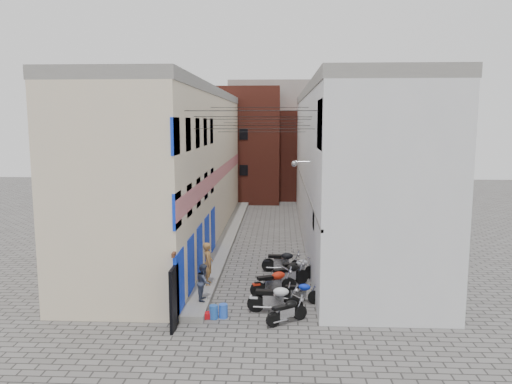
% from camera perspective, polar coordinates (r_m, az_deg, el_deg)
% --- Properties ---
extents(ground, '(90.00, 90.00, 0.00)m').
position_cam_1_polar(ground, '(18.20, -0.91, -14.93)').
color(ground, '#5C5957').
rests_on(ground, ground).
extents(plinth, '(0.90, 26.00, 0.25)m').
position_cam_1_polar(plinth, '(30.68, -3.15, -5.06)').
color(plinth, slate).
rests_on(plinth, ground).
extents(building_left, '(5.10, 27.00, 9.00)m').
position_cam_1_polar(building_left, '(30.39, -8.74, 3.09)').
color(building_left, beige).
rests_on(building_left, ground).
extents(building_right, '(5.94, 26.00, 9.00)m').
position_cam_1_polar(building_right, '(30.07, 10.28, 3.01)').
color(building_right, silver).
rests_on(building_right, ground).
extents(building_far_brick_left, '(6.00, 6.00, 10.00)m').
position_cam_1_polar(building_far_brick_left, '(44.86, -1.14, 5.43)').
color(building_far_brick_left, maroon).
rests_on(building_far_brick_left, ground).
extents(building_far_brick_right, '(5.00, 6.00, 8.00)m').
position_cam_1_polar(building_far_brick_right, '(46.85, 5.17, 4.29)').
color(building_far_brick_right, maroon).
rests_on(building_far_brick_right, ground).
extents(building_far_concrete, '(8.00, 5.00, 11.00)m').
position_cam_1_polar(building_far_concrete, '(50.74, 1.60, 6.31)').
color(building_far_concrete, slate).
rests_on(building_far_concrete, ground).
extents(far_shopfront, '(2.00, 0.30, 2.40)m').
position_cam_1_polar(far_shopfront, '(42.34, 1.32, 0.10)').
color(far_shopfront, black).
rests_on(far_shopfront, ground).
extents(overhead_wires, '(5.80, 13.02, 1.32)m').
position_cam_1_polar(overhead_wires, '(24.37, 0.24, 8.13)').
color(overhead_wires, black).
rests_on(overhead_wires, ground).
extents(motorcycle_a, '(1.72, 1.43, 0.99)m').
position_cam_1_polar(motorcycle_a, '(18.15, 3.56, -13.31)').
color(motorcycle_a, black).
rests_on(motorcycle_a, ground).
extents(motorcycle_b, '(2.15, 0.83, 1.22)m').
position_cam_1_polar(motorcycle_b, '(19.01, 2.18, -11.92)').
color(motorcycle_b, silver).
rests_on(motorcycle_b, ground).
extents(motorcycle_c, '(1.73, 0.71, 0.97)m').
position_cam_1_polar(motorcycle_c, '(20.06, 5.04, -11.23)').
color(motorcycle_c, '#0D2AC8').
rests_on(motorcycle_c, ground).
extents(motorcycle_d, '(2.13, 1.47, 1.19)m').
position_cam_1_polar(motorcycle_d, '(20.84, 2.02, -10.14)').
color(motorcycle_d, '#AF1F0C').
rests_on(motorcycle_d, ground).
extents(motorcycle_e, '(2.09, 1.64, 1.19)m').
position_cam_1_polar(motorcycle_e, '(21.87, 3.70, -9.26)').
color(motorcycle_e, black).
rests_on(motorcycle_e, ground).
extents(motorcycle_f, '(2.05, 1.25, 1.14)m').
position_cam_1_polar(motorcycle_f, '(22.78, 4.77, -8.62)').
color(motorcycle_f, '#AEAEB3').
rests_on(motorcycle_f, ground).
extents(motorcycle_g, '(2.02, 0.73, 1.16)m').
position_cam_1_polar(motorcycle_g, '(23.88, 3.06, -7.79)').
color(motorcycle_g, black).
rests_on(motorcycle_g, ground).
extents(person_a, '(0.53, 0.72, 1.81)m').
position_cam_1_polar(person_a, '(21.39, -5.52, -8.12)').
color(person_a, '#9D6D39').
rests_on(person_a, plinth).
extents(person_b, '(0.58, 0.72, 1.43)m').
position_cam_1_polar(person_b, '(19.66, -5.99, -10.19)').
color(person_b, '#373F53').
rests_on(person_b, plinth).
extents(water_jug_near, '(0.42, 0.42, 0.49)m').
position_cam_1_polar(water_jug_near, '(18.69, -4.86, -13.50)').
color(water_jug_near, blue).
rests_on(water_jug_near, ground).
extents(water_jug_far, '(0.42, 0.42, 0.51)m').
position_cam_1_polar(water_jug_far, '(18.72, -3.76, -13.42)').
color(water_jug_far, blue).
rests_on(water_jug_far, ground).
extents(red_crate, '(0.42, 0.35, 0.22)m').
position_cam_1_polar(red_crate, '(18.77, -5.67, -13.85)').
color(red_crate, '#B90D13').
rests_on(red_crate, ground).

